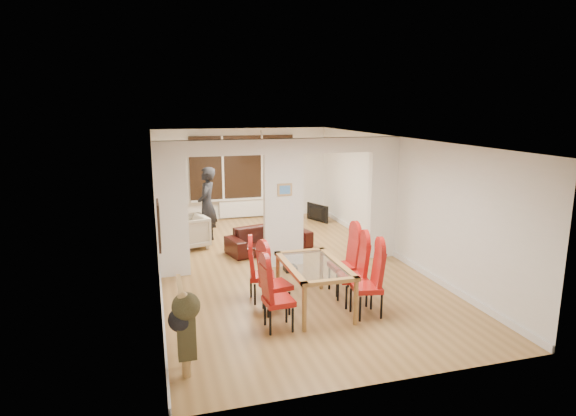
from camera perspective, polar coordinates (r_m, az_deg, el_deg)
name	(u,v)px	position (r m, az deg, el deg)	size (l,w,h in m)	color
floor	(284,265)	(10.03, -0.53, -6.76)	(5.00, 9.00, 0.01)	olive
room_walls	(283,204)	(9.69, -0.54, 0.53)	(5.00, 9.00, 2.60)	silver
divider_wall	(283,204)	(9.69, -0.54, 0.53)	(5.00, 0.18, 2.60)	white
bay_window_blinds	(242,167)	(13.93, -5.42, 4.86)	(3.00, 0.08, 1.80)	black
radiator	(244,208)	(14.09, -5.29, -0.01)	(1.40, 0.08, 0.50)	white
pendant_light	(261,147)	(12.81, -3.20, 7.19)	(0.36, 0.36, 0.36)	orange
stair_newel	(182,317)	(6.54, -12.45, -12.52)	(0.40, 1.20, 1.10)	#AC854F
wall_poster	(159,225)	(6.95, -15.08, -2.00)	(0.04, 0.52, 0.67)	gray
pillar_photo	(285,190)	(9.54, -0.39, 2.18)	(0.30, 0.03, 0.25)	#4C8CD8
dining_table	(314,286)	(7.90, 3.08, -9.19)	(0.91, 1.61, 0.76)	olive
dining_chair_la	(279,296)	(7.14, -1.13, -10.35)	(0.41, 0.41, 1.04)	#9F1410
dining_chair_lb	(276,281)	(7.68, -1.43, -8.59)	(0.42, 0.42, 1.05)	#9F1410
dining_chair_lc	(262,272)	(8.15, -3.09, -7.54)	(0.41, 0.41, 1.01)	#9F1410
dining_chair_ra	(367,282)	(7.65, 9.30, -8.67)	(0.44, 0.44, 1.10)	#9F1410
dining_chair_rb	(353,272)	(8.05, 7.67, -7.58)	(0.44, 0.44, 1.09)	#9F1410
dining_chair_rc	(343,262)	(8.52, 6.57, -6.37)	(0.45, 0.45, 1.11)	#9F1410
sofa	(269,239)	(10.93, -2.23, -3.64)	(1.92, 0.75, 0.56)	black
armchair	(188,232)	(11.34, -11.74, -2.79)	(0.83, 0.81, 0.76)	beige
person	(207,205)	(11.61, -9.56, 0.34)	(0.44, 0.66, 1.82)	black
television	(315,213)	(13.65, 3.23, -0.60)	(0.11, 0.86, 0.49)	black
coffee_table	(270,232)	(12.18, -2.15, -2.85)	(0.91, 0.45, 0.21)	black
bottle	(269,224)	(11.99, -2.26, -1.86)	(0.07, 0.07, 0.29)	#143F19
bowl	(272,226)	(12.20, -1.93, -2.18)	(0.21, 0.21, 0.05)	black
shoes	(290,269)	(9.66, 0.26, -7.21)	(0.24, 0.26, 0.10)	black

